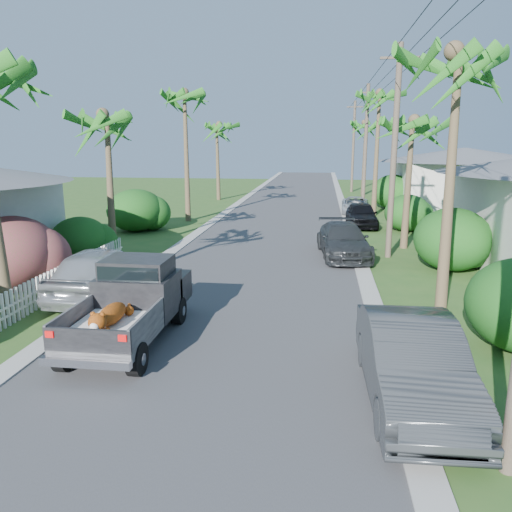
# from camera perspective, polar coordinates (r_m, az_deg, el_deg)

# --- Properties ---
(ground) EXTENTS (120.00, 120.00, 0.00)m
(ground) POSITION_cam_1_polar(r_m,az_deg,el_deg) (10.91, -7.33, -14.69)
(ground) COLOR #2F5720
(ground) RESTS_ON ground
(road) EXTENTS (8.00, 100.00, 0.02)m
(road) POSITION_cam_1_polar(r_m,az_deg,el_deg) (34.79, 3.18, 4.61)
(road) COLOR #38383A
(road) RESTS_ON ground
(curb_left) EXTENTS (0.60, 100.00, 0.06)m
(curb_left) POSITION_cam_1_polar(r_m,az_deg,el_deg) (35.37, -3.81, 4.77)
(curb_left) COLOR #A5A39E
(curb_left) RESTS_ON ground
(curb_right) EXTENTS (0.60, 100.00, 0.06)m
(curb_right) POSITION_cam_1_polar(r_m,az_deg,el_deg) (34.73, 10.29, 4.44)
(curb_right) COLOR #A5A39E
(curb_right) RESTS_ON ground
(pickup_truck) EXTENTS (1.98, 5.12, 2.06)m
(pickup_truck) POSITION_cam_1_polar(r_m,az_deg,el_deg) (13.48, -13.68, -4.84)
(pickup_truck) COLOR black
(pickup_truck) RESTS_ON ground
(parked_car_rn) EXTENTS (1.88, 5.00, 1.63)m
(parked_car_rn) POSITION_cam_1_polar(r_m,az_deg,el_deg) (10.44, 17.44, -11.57)
(parked_car_rn) COLOR #333638
(parked_car_rn) RESTS_ON ground
(parked_car_rm) EXTENTS (2.58, 5.21, 1.46)m
(parked_car_rm) POSITION_cam_1_polar(r_m,az_deg,el_deg) (22.57, 9.95, 1.73)
(parked_car_rm) COLOR #282B2D
(parked_car_rm) RESTS_ON ground
(parked_car_rf) EXTENTS (1.84, 4.33, 1.46)m
(parked_car_rf) POSITION_cam_1_polar(r_m,az_deg,el_deg) (30.83, 11.97, 4.62)
(parked_car_rf) COLOR black
(parked_car_rf) RESTS_ON ground
(parked_car_rd) EXTENTS (2.09, 4.26, 1.16)m
(parked_car_rd) POSITION_cam_1_polar(r_m,az_deg,el_deg) (36.51, 11.30, 5.68)
(parked_car_rd) COLOR silver
(parked_car_rd) RESTS_ON ground
(parked_car_ln) EXTENTS (2.05, 5.04, 1.71)m
(parked_car_ln) POSITION_cam_1_polar(r_m,az_deg,el_deg) (17.25, -17.29, -1.70)
(parked_car_ln) COLOR #B5B7BC
(parked_car_ln) RESTS_ON ground
(palm_l_b) EXTENTS (4.40, 4.40, 7.40)m
(palm_l_b) POSITION_cam_1_polar(r_m,az_deg,el_deg) (23.33, -16.83, 15.13)
(palm_l_b) COLOR brown
(palm_l_b) RESTS_ON ground
(palm_l_c) EXTENTS (4.40, 4.40, 9.20)m
(palm_l_c) POSITION_cam_1_polar(r_m,az_deg,el_deg) (32.61, -8.18, 17.87)
(palm_l_c) COLOR brown
(palm_l_c) RESTS_ON ground
(palm_l_d) EXTENTS (4.40, 4.40, 7.70)m
(palm_l_d) POSITION_cam_1_polar(r_m,az_deg,el_deg) (44.29, -4.48, 14.72)
(palm_l_d) COLOR brown
(palm_l_d) RESTS_ON ground
(palm_r_a) EXTENTS (4.40, 4.40, 8.70)m
(palm_r_a) POSITION_cam_1_polar(r_m,az_deg,el_deg) (15.95, 22.39, 20.62)
(palm_r_a) COLOR brown
(palm_r_a) RESTS_ON ground
(palm_r_b) EXTENTS (4.40, 4.40, 7.20)m
(palm_r_b) POSITION_cam_1_polar(r_m,az_deg,el_deg) (24.67, 17.44, 14.48)
(palm_r_b) COLOR brown
(palm_r_b) RESTS_ON ground
(palm_r_c) EXTENTS (4.40, 4.40, 9.40)m
(palm_r_c) POSITION_cam_1_polar(r_m,az_deg,el_deg) (35.64, 13.96, 17.52)
(palm_r_c) COLOR brown
(palm_r_c) RESTS_ON ground
(palm_r_d) EXTENTS (4.40, 4.40, 8.00)m
(palm_r_d) POSITION_cam_1_polar(r_m,az_deg,el_deg) (49.51, 12.45, 14.61)
(palm_r_d) COLOR brown
(palm_r_d) RESTS_ON ground
(shrub_l_b) EXTENTS (3.00, 3.30, 2.60)m
(shrub_l_b) POSITION_cam_1_polar(r_m,az_deg,el_deg) (18.89, -26.05, 0.18)
(shrub_l_b) COLOR #BC1A53
(shrub_l_b) RESTS_ON ground
(shrub_l_c) EXTENTS (2.40, 2.64, 2.00)m
(shrub_l_c) POSITION_cam_1_polar(r_m,az_deg,el_deg) (22.13, -19.48, 1.67)
(shrub_l_c) COLOR #144917
(shrub_l_c) RESTS_ON ground
(shrub_l_d) EXTENTS (3.20, 3.52, 2.40)m
(shrub_l_d) POSITION_cam_1_polar(r_m,az_deg,el_deg) (29.56, -13.60, 5.11)
(shrub_l_d) COLOR #144917
(shrub_l_d) RESTS_ON ground
(shrub_r_b) EXTENTS (3.00, 3.30, 2.50)m
(shrub_r_b) POSITION_cam_1_polar(r_m,az_deg,el_deg) (21.32, 21.54, 1.79)
(shrub_r_b) COLOR #144917
(shrub_r_b) RESTS_ON ground
(shrub_r_c) EXTENTS (2.60, 2.86, 2.10)m
(shrub_r_c) POSITION_cam_1_polar(r_m,az_deg,el_deg) (30.00, 16.93, 4.74)
(shrub_r_c) COLOR #144917
(shrub_r_c) RESTS_ON ground
(shrub_r_d) EXTENTS (3.20, 3.52, 2.60)m
(shrub_r_d) POSITION_cam_1_polar(r_m,az_deg,el_deg) (39.87, 15.40, 7.10)
(shrub_r_d) COLOR #144917
(shrub_r_d) RESTS_ON ground
(picket_fence) EXTENTS (0.10, 11.00, 1.00)m
(picket_fence) POSITION_cam_1_polar(r_m,az_deg,el_deg) (17.72, -21.81, -2.85)
(picket_fence) COLOR white
(picket_fence) RESTS_ON ground
(house_right_far) EXTENTS (9.00, 8.00, 4.60)m
(house_right_far) POSITION_cam_1_polar(r_m,az_deg,el_deg) (40.78, 22.51, 7.87)
(house_right_far) COLOR silver
(house_right_far) RESTS_ON ground
(utility_pole_b) EXTENTS (1.60, 0.26, 9.00)m
(utility_pole_b) POSITION_cam_1_polar(r_m,az_deg,el_deg) (22.53, 15.51, 11.36)
(utility_pole_b) COLOR brown
(utility_pole_b) RESTS_ON ground
(utility_pole_c) EXTENTS (1.60, 0.26, 9.00)m
(utility_pole_c) POSITION_cam_1_polar(r_m,az_deg,el_deg) (37.45, 12.40, 11.98)
(utility_pole_c) COLOR brown
(utility_pole_c) RESTS_ON ground
(utility_pole_d) EXTENTS (1.60, 0.26, 9.00)m
(utility_pole_d) POSITION_cam_1_polar(r_m,az_deg,el_deg) (52.41, 11.06, 12.23)
(utility_pole_d) COLOR brown
(utility_pole_d) RESTS_ON ground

